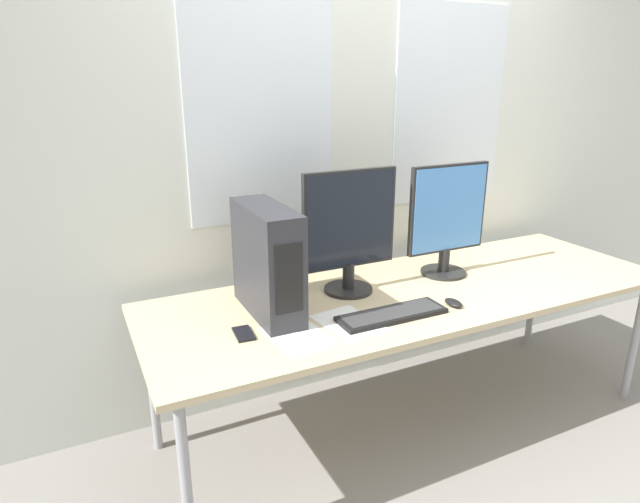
% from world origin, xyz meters
% --- Properties ---
extents(ground_plane, '(14.00, 14.00, 0.00)m').
position_xyz_m(ground_plane, '(0.00, 0.00, 0.00)').
color(ground_plane, gray).
extents(wall_back, '(8.00, 0.07, 2.70)m').
position_xyz_m(wall_back, '(0.00, 0.98, 1.35)').
color(wall_back, silver).
rests_on(wall_back, ground_plane).
extents(desk, '(2.53, 0.85, 0.72)m').
position_xyz_m(desk, '(0.00, 0.43, 0.68)').
color(desk, '#D1BA8E').
rests_on(desk, ground_plane).
extents(pc_tower, '(0.16, 0.46, 0.46)m').
position_xyz_m(pc_tower, '(-0.71, 0.49, 0.95)').
color(pc_tower, '#2D2D33').
rests_on(pc_tower, desk).
extents(monitor_main, '(0.46, 0.23, 0.57)m').
position_xyz_m(monitor_main, '(-0.29, 0.55, 1.02)').
color(monitor_main, black).
rests_on(monitor_main, desk).
extents(monitor_right_near, '(0.44, 0.23, 0.56)m').
position_xyz_m(monitor_right_near, '(0.25, 0.54, 1.01)').
color(monitor_right_near, black).
rests_on(monitor_right_near, desk).
extents(keyboard, '(0.47, 0.15, 0.02)m').
position_xyz_m(keyboard, '(-0.27, 0.22, 0.73)').
color(keyboard, black).
rests_on(keyboard, desk).
extents(mouse, '(0.06, 0.10, 0.03)m').
position_xyz_m(mouse, '(0.04, 0.20, 0.73)').
color(mouse, black).
rests_on(mouse, desk).
extents(cell_phone, '(0.08, 0.13, 0.01)m').
position_xyz_m(cell_phone, '(-0.88, 0.34, 0.73)').
color(cell_phone, black).
rests_on(cell_phone, desk).
extents(paper_sheet_left, '(0.25, 0.32, 0.00)m').
position_xyz_m(paper_sheet_left, '(-0.46, 0.25, 0.72)').
color(paper_sheet_left, white).
rests_on(paper_sheet_left, desk).
extents(paper_sheet_front, '(0.24, 0.31, 0.00)m').
position_xyz_m(paper_sheet_front, '(-0.69, 0.23, 0.72)').
color(paper_sheet_front, white).
rests_on(paper_sheet_front, desk).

